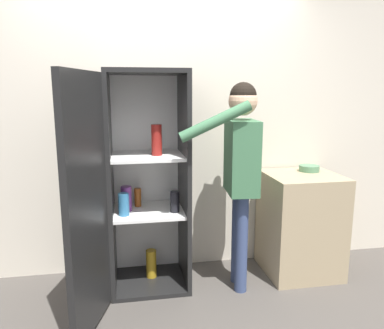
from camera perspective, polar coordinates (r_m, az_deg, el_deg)
name	(u,v)px	position (r m, az deg, el deg)	size (l,w,h in m)	color
ground_plane	(178,325)	(2.88, -2.11, -23.29)	(12.00, 12.00, 0.00)	#4C4742
wall_back	(162,131)	(3.37, -4.60, 5.11)	(7.00, 0.06, 2.55)	beige
refrigerator	(135,186)	(3.00, -8.63, -3.29)	(0.86, 1.18, 1.79)	black
person	(240,159)	(3.00, 7.39, 0.87)	(0.66, 0.52, 1.70)	#384770
counter	(300,224)	(3.54, 16.15, -8.65)	(0.63, 0.61, 0.91)	tan
bowl	(309,168)	(3.56, 17.42, -0.56)	(0.18, 0.18, 0.05)	#517F5B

